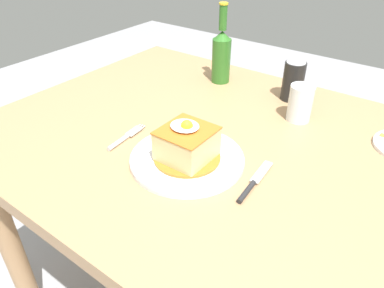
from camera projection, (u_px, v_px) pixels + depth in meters
The scene contains 8 objects.
dining_table at pixel (221, 171), 1.02m from camera, with size 1.31×0.95×0.77m.
main_plate at pixel (187, 158), 0.88m from camera, with size 0.28×0.28×0.02m.
sandwich_meal at pixel (187, 144), 0.86m from camera, with size 0.16×0.16×0.10m.
fork at pixel (124, 139), 0.96m from camera, with size 0.03×0.14×0.01m.
knife at pixel (251, 186), 0.80m from camera, with size 0.03×0.17×0.01m.
soda_can at pixel (293, 81), 1.14m from camera, with size 0.07×0.07×0.12m.
beer_bottle_green at pixel (221, 54), 1.23m from camera, with size 0.06×0.06×0.27m.
drinking_glass at pixel (300, 105), 1.03m from camera, with size 0.07×0.07×0.10m.
Camera 1 is at (0.42, -0.70, 1.29)m, focal length 34.01 mm.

